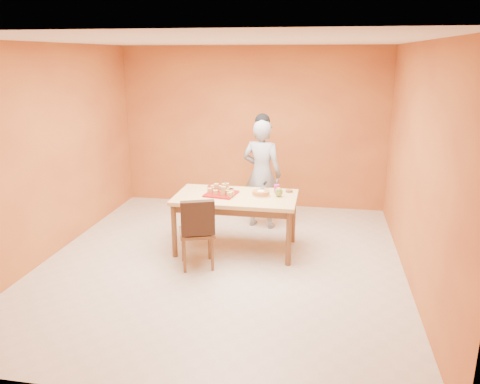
% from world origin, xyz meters
% --- Properties ---
extents(floor, '(5.00, 5.00, 0.00)m').
position_xyz_m(floor, '(0.00, 0.00, 0.00)').
color(floor, beige).
rests_on(floor, ground).
extents(ceiling, '(5.00, 5.00, 0.00)m').
position_xyz_m(ceiling, '(0.00, 0.00, 2.70)').
color(ceiling, white).
rests_on(ceiling, wall_back).
extents(wall_back, '(4.50, 0.00, 4.50)m').
position_xyz_m(wall_back, '(0.00, 2.50, 1.35)').
color(wall_back, '#C9742E').
rests_on(wall_back, floor).
extents(wall_left, '(0.00, 5.00, 5.00)m').
position_xyz_m(wall_left, '(-2.25, 0.00, 1.35)').
color(wall_left, '#C9742E').
rests_on(wall_left, floor).
extents(wall_right, '(0.00, 5.00, 5.00)m').
position_xyz_m(wall_right, '(2.25, 0.00, 1.35)').
color(wall_right, '#C9742E').
rests_on(wall_right, floor).
extents(dining_table, '(1.60, 0.90, 0.76)m').
position_xyz_m(dining_table, '(0.09, 0.47, 0.67)').
color(dining_table, tan).
rests_on(dining_table, floor).
extents(dining_chair, '(0.55, 0.61, 0.91)m').
position_xyz_m(dining_chair, '(-0.28, -0.16, 0.47)').
color(dining_chair, brown).
rests_on(dining_chair, floor).
extents(pastry_pile, '(0.35, 0.35, 0.11)m').
position_xyz_m(pastry_pile, '(-0.11, 0.47, 0.84)').
color(pastry_pile, tan).
rests_on(pastry_pile, pastry_platter).
extents(person, '(0.67, 0.51, 1.65)m').
position_xyz_m(person, '(0.31, 1.42, 0.83)').
color(person, gray).
rests_on(person, floor).
extents(pastry_platter, '(0.44, 0.44, 0.02)m').
position_xyz_m(pastry_platter, '(-0.11, 0.47, 0.77)').
color(pastry_platter, maroon).
rests_on(pastry_platter, dining_table).
extents(red_dinner_plate, '(0.33, 0.33, 0.01)m').
position_xyz_m(red_dinner_plate, '(-0.25, 0.82, 0.77)').
color(red_dinner_plate, maroon).
rests_on(red_dinner_plate, dining_table).
extents(white_cake_plate, '(0.30, 0.30, 0.01)m').
position_xyz_m(white_cake_plate, '(0.42, 0.51, 0.77)').
color(white_cake_plate, white).
rests_on(white_cake_plate, dining_table).
extents(sponge_cake, '(0.28, 0.28, 0.05)m').
position_xyz_m(sponge_cake, '(0.42, 0.51, 0.80)').
color(sponge_cake, '#C36B32').
rests_on(sponge_cake, white_cake_plate).
extents(cake_server, '(0.08, 0.25, 0.01)m').
position_xyz_m(cake_server, '(0.43, 0.69, 0.83)').
color(cake_server, silver).
rests_on(cake_server, sponge_cake).
extents(egg_ornament, '(0.12, 0.11, 0.13)m').
position_xyz_m(egg_ornament, '(0.66, 0.51, 0.82)').
color(egg_ornament, olive).
rests_on(egg_ornament, dining_table).
extents(magenta_glass, '(0.08, 0.08, 0.11)m').
position_xyz_m(magenta_glass, '(0.61, 0.71, 0.81)').
color(magenta_glass, '#C61D71').
rests_on(magenta_glass, dining_table).
extents(checker_tin, '(0.12, 0.12, 0.03)m').
position_xyz_m(checker_tin, '(0.77, 0.76, 0.77)').
color(checker_tin, '#381E0F').
rests_on(checker_tin, dining_table).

